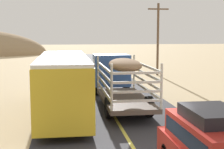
{
  "coord_description": "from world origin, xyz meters",
  "views": [
    {
      "loc": [
        -2.59,
        -10.39,
        4.45
      ],
      "look_at": [
        0.0,
        7.67,
        2.17
      ],
      "focal_mm": 53.51,
      "sensor_mm": 36.0,
      "label": 1
    }
  ],
  "objects": [
    {
      "name": "bus",
      "position": [
        -2.66,
        7.46,
        1.75
      ],
      "size": [
        2.54,
        10.0,
        3.21
      ],
      "color": "gold",
      "rests_on": "road_surface"
    },
    {
      "name": "livestock_truck",
      "position": [
        0.74,
        11.05,
        1.79
      ],
      "size": [
        2.53,
        9.7,
        3.02
      ],
      "color": "#3359A5",
      "rests_on": "road_surface"
    },
    {
      "name": "power_pole_mid",
      "position": [
        7.16,
        23.72,
        4.04
      ],
      "size": [
        2.2,
        0.24,
        7.51
      ],
      "color": "brown",
      "rests_on": "ground"
    },
    {
      "name": "suv_near",
      "position": [
        1.59,
        -1.58,
        1.15
      ],
      "size": [
        1.9,
        4.62,
        2.29
      ],
      "color": "#B2261E",
      "rests_on": "road_surface"
    }
  ]
}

